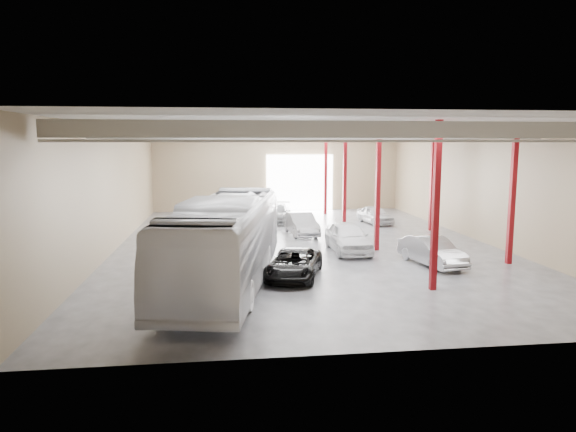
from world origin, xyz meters
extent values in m
cube|color=#45454A|center=(0.00, 0.00, 0.00)|extent=(22.00, 32.00, 0.01)
cube|color=beige|center=(0.00, 0.00, 7.00)|extent=(22.00, 32.00, 0.12)
cube|color=#77604A|center=(0.00, 16.00, 3.50)|extent=(22.00, 0.12, 7.00)
cube|color=#77604A|center=(0.00, -16.00, 3.50)|extent=(22.00, 0.12, 7.00)
cube|color=#77604A|center=(-11.00, 0.00, 3.50)|extent=(0.12, 32.00, 7.00)
cube|color=#77604A|center=(11.00, 0.00, 3.50)|extent=(0.12, 32.00, 7.00)
cube|color=white|center=(2.00, 15.85, 2.50)|extent=(6.00, 0.20, 5.00)
cube|color=maroon|center=(3.80, -10.00, 3.50)|extent=(0.25, 0.25, 7.00)
cube|color=maroon|center=(3.80, -2.00, 3.50)|extent=(0.25, 0.25, 7.00)
cube|color=maroon|center=(3.80, 6.00, 3.50)|extent=(0.25, 0.25, 7.00)
cube|color=maroon|center=(3.80, 13.00, 3.50)|extent=(0.25, 0.25, 7.00)
cube|color=maroon|center=(9.50, -6.00, 3.50)|extent=(0.25, 0.25, 7.00)
cube|color=maroon|center=(9.50, 4.00, 3.50)|extent=(0.25, 0.25, 7.00)
cube|color=#AEAFAA|center=(0.00, -12.00, 6.55)|extent=(21.60, 0.15, 0.60)
cube|color=#AEAFAA|center=(0.00, -12.00, 6.15)|extent=(21.60, 0.10, 0.10)
cube|color=#AEAFAA|center=(0.00, -6.00, 6.55)|extent=(21.60, 0.15, 0.60)
cube|color=#AEAFAA|center=(0.00, -6.00, 6.15)|extent=(21.60, 0.10, 0.10)
cube|color=#AEAFAA|center=(0.00, 0.00, 6.55)|extent=(21.60, 0.15, 0.60)
cube|color=#AEAFAA|center=(0.00, 0.00, 6.15)|extent=(21.60, 0.10, 0.10)
cube|color=#AEAFAA|center=(0.00, 6.00, 6.55)|extent=(21.60, 0.15, 0.60)
cube|color=#AEAFAA|center=(0.00, 6.00, 6.15)|extent=(21.60, 0.10, 0.10)
cube|color=#AEAFAA|center=(0.00, 12.00, 6.55)|extent=(21.60, 0.15, 0.60)
cube|color=#AEAFAA|center=(0.00, 12.00, 6.15)|extent=(21.60, 0.10, 0.10)
imported|color=white|center=(-4.70, -8.00, 1.91)|extent=(5.71, 14.06, 3.82)
imported|color=black|center=(-1.69, -7.43, 0.64)|extent=(3.42, 5.05, 1.28)
imported|color=white|center=(2.07, -2.23, 0.83)|extent=(2.00, 4.90, 1.67)
imported|color=#B4B3B8|center=(0.25, 3.39, 0.73)|extent=(1.98, 4.58, 1.46)
imported|color=slate|center=(-0.83, 9.00, 0.70)|extent=(2.97, 5.13, 1.40)
imported|color=#B3B3B8|center=(5.50, -5.80, 0.71)|extent=(2.28, 4.53, 1.43)
imported|color=silver|center=(6.53, 7.41, 0.66)|extent=(2.25, 4.11, 1.32)
camera|label=1|loc=(-4.76, -29.86, 6.10)|focal=32.00mm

